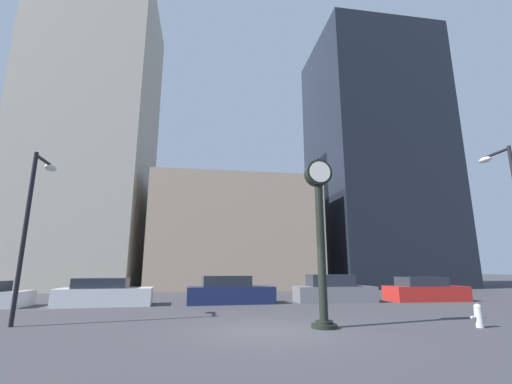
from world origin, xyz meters
TOP-DOWN VIEW (x-y plane):
  - ground_plane at (0.00, 0.00)m, footprint 200.00×200.00m
  - building_tall_tower at (-13.07, 24.00)m, footprint 10.79×12.00m
  - building_storefront_row at (1.04, 24.00)m, footprint 15.07×12.00m
  - building_glass_modern at (16.93, 24.00)m, footprint 12.62×12.00m
  - street_clock at (1.71, 0.21)m, footprint 0.85×0.79m
  - car_white at (-6.64, 8.07)m, footprint 4.50×2.10m
  - car_navy at (-0.50, 8.17)m, footprint 4.55×1.93m
  - car_grey at (5.18, 8.26)m, footprint 4.33×1.95m
  - car_red at (10.54, 8.07)m, footprint 4.32×1.97m
  - fire_hydrant_near at (6.42, -0.44)m, footprint 0.52×0.23m
  - street_lamp_left at (-7.75, 2.35)m, footprint 0.36×1.57m
  - street_lamp_right at (10.06, 1.36)m, footprint 0.36×1.57m

SIDE VIEW (x-z plane):
  - ground_plane at x=0.00m, z-range 0.00..0.00m
  - fire_hydrant_near at x=6.42m, z-range 0.01..0.70m
  - car_red at x=10.54m, z-range -0.10..1.21m
  - car_white at x=-6.64m, z-range -0.10..1.22m
  - car_navy at x=-0.50m, z-range -0.11..1.29m
  - car_grey at x=5.18m, z-range -0.12..1.34m
  - street_clock at x=1.71m, z-range 0.39..5.78m
  - street_lamp_left at x=-7.75m, z-range 1.00..6.66m
  - street_lamp_right at x=10.06m, z-range 1.06..7.65m
  - building_storefront_row at x=1.04m, z-range 0.00..10.03m
  - building_glass_modern at x=16.93m, z-range 0.00..27.93m
  - building_tall_tower at x=-13.07m, z-range 0.00..29.92m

